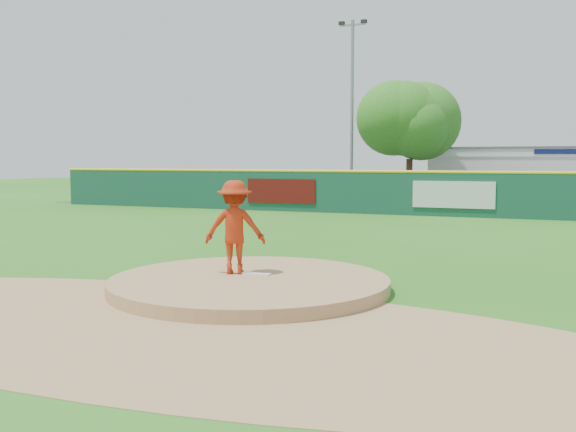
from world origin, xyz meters
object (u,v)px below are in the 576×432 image
at_px(pool_building_grp, 561,174).
at_px(playground_slide, 210,188).
at_px(deciduous_tree, 410,124).
at_px(light_pole_left, 352,102).
at_px(van, 550,197).
at_px(pitcher, 235,227).

bearing_deg(pool_building_grp, playground_slide, -154.17).
bearing_deg(deciduous_tree, light_pole_left, 153.43).
relative_size(playground_slide, deciduous_tree, 0.42).
xyz_separation_m(deciduous_tree, light_pole_left, (-4.00, 2.00, 1.50)).
bearing_deg(light_pole_left, playground_slide, -149.32).
bearing_deg(van, deciduous_tree, 58.27).
bearing_deg(pool_building_grp, pitcher, -101.53).
relative_size(pitcher, light_pole_left, 0.17).
height_order(van, light_pole_left, light_pole_left).
height_order(pool_building_grp, deciduous_tree, deciduous_tree).
height_order(pitcher, van, pitcher).
distance_m(van, playground_slide, 18.91).
distance_m(pitcher, light_pole_left, 27.70).
bearing_deg(playground_slide, deciduous_tree, 11.97).
bearing_deg(van, light_pole_left, 55.53).
bearing_deg(deciduous_tree, playground_slide, -168.03).
distance_m(pitcher, playground_slide, 25.79).
xyz_separation_m(pitcher, playground_slide, (-13.01, 22.27, -0.34)).
distance_m(van, light_pole_left, 13.41).
distance_m(pitcher, van, 22.92).
relative_size(pool_building_grp, playground_slide, 4.94).
height_order(pitcher, deciduous_tree, deciduous_tree).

